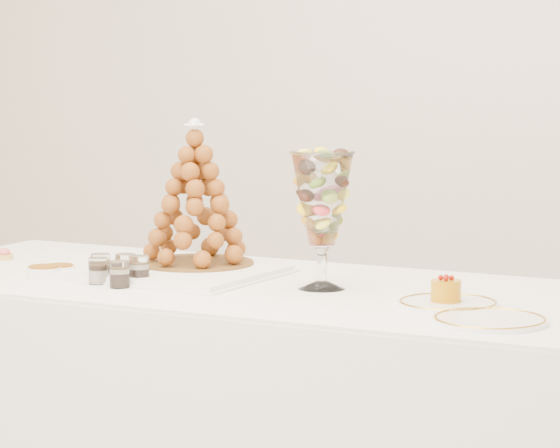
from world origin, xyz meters
The scene contains 15 objects.
buffet_table centered at (0.02, 0.25, 0.42)m, with size 2.19×0.90×0.83m.
lace_tray centered at (-0.29, 0.27, 0.84)m, with size 0.59×0.44×0.02m, color white.
macaron_vase centered at (0.20, 0.25, 1.06)m, with size 0.16×0.16×0.36m.
cake_plate centered at (0.58, 0.16, 0.84)m, with size 0.25×0.25×0.01m, color white.
spare_plate centered at (0.74, 0.00, 0.84)m, with size 0.26×0.26×0.01m, color white.
pink_tart centered at (-0.87, 0.29, 0.85)m, with size 0.06×0.06×0.04m.
verrine_a centered at (-0.40, 0.11, 0.87)m, with size 0.05×0.05×0.07m, color white.
verrine_b centered at (-0.32, 0.12, 0.87)m, with size 0.06×0.06×0.07m, color white.
verrine_c centered at (-0.27, 0.11, 0.87)m, with size 0.06×0.06×0.08m, color white.
verrine_d centered at (-0.37, 0.06, 0.87)m, with size 0.05×0.05×0.07m, color white.
verrine_e centered at (-0.28, 0.03, 0.87)m, with size 0.05×0.05×0.07m, color white.
ramekin_back centered at (-0.54, 0.12, 0.84)m, with size 0.09×0.09×0.03m, color white.
ramekin_front centered at (-0.56, 0.07, 0.85)m, with size 0.10×0.10×0.03m, color white.
croquembouche centered at (-0.25, 0.37, 1.05)m, with size 0.35×0.35×0.41m.
mousse_cake centered at (0.57, 0.16, 0.87)m, with size 0.07×0.07×0.07m.
Camera 1 is at (1.62, -2.87, 1.42)m, focal length 85.00 mm.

